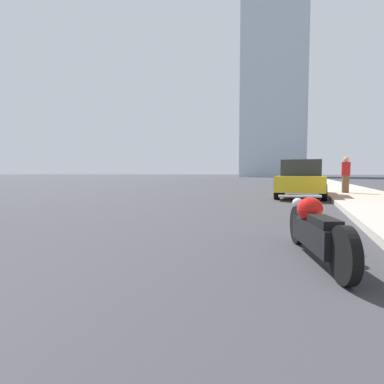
{
  "coord_description": "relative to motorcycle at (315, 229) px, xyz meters",
  "views": [
    {
      "loc": [
        3.3,
        0.7,
        1.08
      ],
      "look_at": [
        1.25,
        6.37,
        0.69
      ],
      "focal_mm": 28.0,
      "sensor_mm": 36.0,
      "label": 1
    }
  ],
  "objects": [
    {
      "name": "distant_tower",
      "position": [
        -7.23,
        85.01,
        26.79
      ],
      "size": [
        17.1,
        17.1,
        54.32
      ],
      "color": "silver",
      "rests_on": "ground_plane"
    },
    {
      "name": "parked_car_red",
      "position": [
        -0.2,
        22.85,
        0.51
      ],
      "size": [
        1.99,
        4.05,
        1.78
      ],
      "rotation": [
        0.0,
        0.0,
        -0.02
      ],
      "color": "red",
      "rests_on": "ground_plane"
    },
    {
      "name": "parked_car_silver",
      "position": [
        -0.25,
        35.65,
        0.46
      ],
      "size": [
        1.87,
        4.07,
        1.69
      ],
      "rotation": [
        0.0,
        0.0,
        0.02
      ],
      "color": "#BCBCC1",
      "rests_on": "ground_plane"
    },
    {
      "name": "pedestrian",
      "position": [
        1.83,
        11.68,
        0.64
      ],
      "size": [
        0.36,
        0.24,
        1.68
      ],
      "color": "brown",
      "rests_on": "sidewalk"
    },
    {
      "name": "motorcycle",
      "position": [
        0.0,
        0.0,
        0.0
      ],
      "size": [
        0.84,
        2.22,
        0.76
      ],
      "rotation": [
        0.0,
        0.0,
        0.26
      ],
      "color": "black",
      "rests_on": "ground_plane"
    },
    {
      "name": "sidewalk",
      "position": [
        2.39,
        35.28,
        -0.3
      ],
      "size": [
        2.91,
        240.0,
        0.15
      ],
      "color": "#9E998E",
      "rests_on": "ground_plane"
    },
    {
      "name": "parked_car_yellow",
      "position": [
        -0.14,
        9.9,
        0.44
      ],
      "size": [
        2.06,
        4.39,
        1.63
      ],
      "rotation": [
        0.0,
        0.0,
        -0.03
      ],
      "color": "gold",
      "rests_on": "ground_plane"
    }
  ]
}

